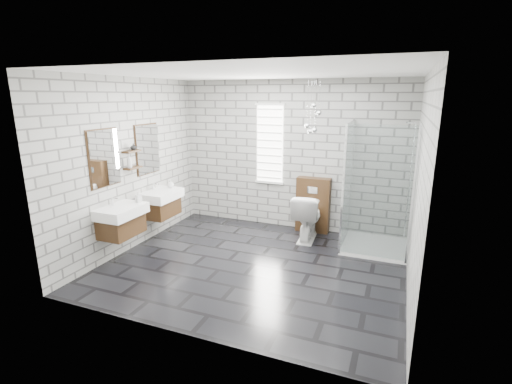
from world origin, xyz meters
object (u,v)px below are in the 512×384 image
Objects in this scene: cistern_panel at (313,205)px; vanity_left at (119,212)px; toilet at (307,217)px; shower_enclosure at (369,220)px; vanity_right at (159,196)px.

vanity_left is at bearing -136.31° from cistern_panel.
shower_enclosure is at bearing 170.84° from toilet.
toilet is (-1.03, 0.10, -0.10)m from shower_enclosure.
toilet is (2.38, 0.87, -0.35)m from vanity_right.
vanity_left reaches higher than cistern_panel.
cistern_panel is (2.38, 2.27, -0.26)m from vanity_left.
vanity_left is 1.57× the size of cistern_panel.
cistern_panel is 1.24× the size of toilet.
vanity_left is 1.94× the size of toilet.
shower_enclosure is at bearing -26.65° from cistern_panel.
vanity_left reaches higher than toilet.
vanity_right reaches higher than cistern_panel.
cistern_panel is at bearing 153.35° from shower_enclosure.
shower_enclosure is at bearing 27.24° from vanity_left.
toilet is (2.38, 1.85, -0.35)m from vanity_left.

